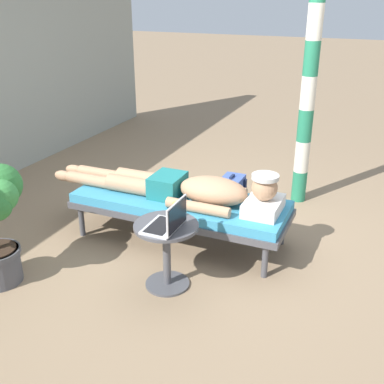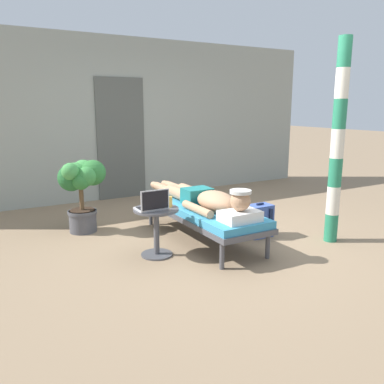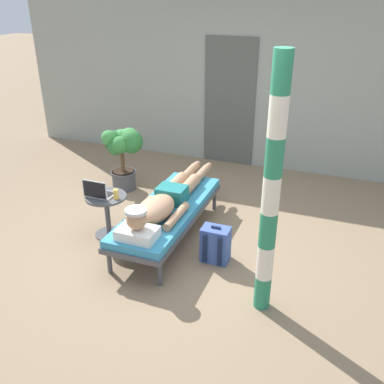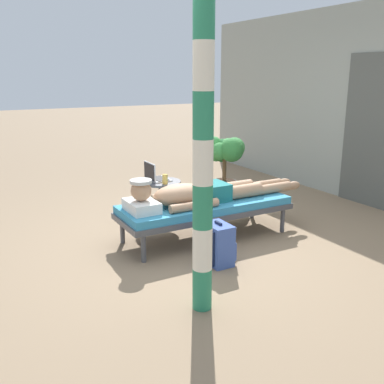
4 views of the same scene
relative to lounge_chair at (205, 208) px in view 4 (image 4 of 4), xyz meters
The scene contains 11 objects.
ground_plane 0.41m from the lounge_chair, 39.79° to the right, with size 40.00×40.00×0.00m, color #8C7256.
house_wall_back 2.89m from the lounge_chair, 90.00° to the left, with size 7.60×0.20×2.70m, color #999E93.
house_door_panel 2.69m from the lounge_chair, 91.15° to the left, with size 0.84×0.03×2.04m, color #545651.
lounge_chair is the anchor object (origin of this frame).
person_reclining 0.19m from the lounge_chair, 90.00° to the right, with size 0.53×2.17×0.33m.
side_table 0.72m from the lounge_chair, 163.24° to the right, with size 0.48×0.48×0.52m.
laptop 0.83m from the lounge_chair, 160.95° to the right, with size 0.31×0.24×0.23m.
drink_glass 0.63m from the lounge_chair, 157.52° to the right, with size 0.06×0.06×0.11m, color gold.
backpack 0.73m from the lounge_chair, 20.50° to the right, with size 0.30×0.26×0.42m.
potted_plant 1.57m from the lounge_chair, 138.46° to the left, with size 0.60×0.50×0.91m.
porch_post 1.74m from the lounge_chair, 31.61° to the right, with size 0.15×0.15×2.32m.
Camera 4 is at (3.79, -2.23, 1.77)m, focal length 41.11 mm.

